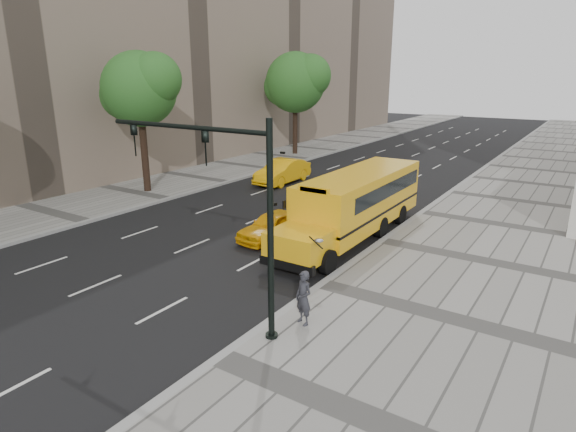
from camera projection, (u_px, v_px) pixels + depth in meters
The scene contains 12 objects.
ground at pixel (274, 222), 25.13m from camera, with size 140.00×140.00×0.00m, color black.
sidewalk_museum at pixel (525, 270), 18.80m from camera, with size 12.00×140.00×0.15m, color gray.
sidewalk_far at pixel (134, 193), 30.89m from camera, with size 6.00×140.00×0.15m, color gray.
curb_museum at pixel (382, 242), 21.95m from camera, with size 0.30×140.00×0.15m, color gray.
curb_far at pixel (167, 199), 29.31m from camera, with size 0.30×140.00×0.15m, color gray.
tree_b at pixel (140, 89), 29.30m from camera, with size 5.13×4.56×8.80m.
tree_c at pixel (296, 82), 43.53m from camera, with size 6.09×5.42×9.33m.
school_bus at pixel (358, 199), 22.63m from camera, with size 2.96×11.56×3.19m.
taxi_near at pixel (273, 226), 22.36m from camera, with size 1.56×3.89×1.33m, color #F7AD0A.
taxi_far at pixel (283, 171), 33.76m from camera, with size 1.75×5.03×1.66m, color #F7AD0A.
pedestrian at pixel (304, 298), 14.44m from camera, with size 0.62×0.41×1.70m, color #2C2D33.
traffic_signal at pixel (229, 199), 13.55m from camera, with size 6.18×0.36×6.40m.
Camera 1 is at (13.77, -19.65, 7.51)m, focal length 30.00 mm.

